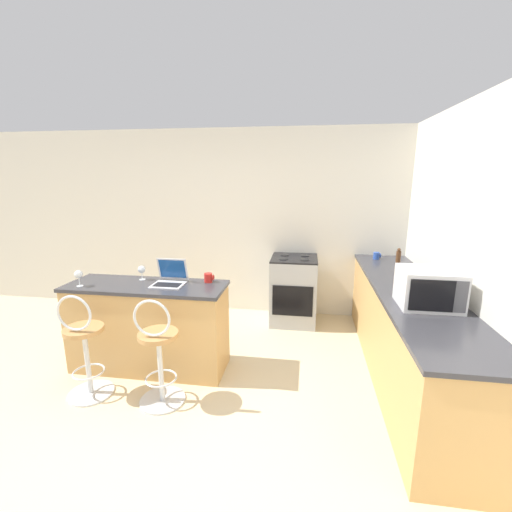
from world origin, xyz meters
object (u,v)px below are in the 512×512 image
Objects in this scene: wine_glass_short at (79,275)px; mug_red at (209,278)px; laptop at (170,278)px; pepper_mill at (398,260)px; microwave at (429,288)px; wine_glass_tall at (142,270)px; toaster at (413,279)px; stove_range at (294,290)px; bar_stool_near at (85,349)px; mug_blue at (377,256)px; bar_stool_far at (159,355)px.

mug_red is (1.21, 0.32, -0.07)m from wine_glass_short.
laptop is at bearing -164.64° from mug_red.
mug_red is at bearing -159.94° from pepper_mill.
microwave is 2.71m from wine_glass_tall.
wine_glass_short is at bearing -172.45° from toaster.
laptop is 1.85m from stove_range.
bar_stool_near is at bearing -133.86° from laptop.
bar_stool_near is 3.50m from mug_blue.
pepper_mill reaches higher than mug_red.
bar_stool_near is 3.01m from microwave.
laptop reaches higher than bar_stool_far.
stove_range is (-1.17, 1.11, -0.54)m from toaster.
wine_glass_short is (-2.03, -1.53, 0.57)m from stove_range.
wine_glass_tall is at bearing 30.11° from wine_glass_short.
mug_blue is (-0.10, 1.66, -0.11)m from microwave.
mug_blue is (2.25, 1.39, -0.02)m from laptop.
bar_stool_far is 3.23× the size of laptop.
laptop is 2.51m from pepper_mill.
bar_stool_near is at bearing -164.54° from toaster.
bar_stool_far is at bearing -119.20° from stove_range.
mug_red is at bearing 36.62° from bar_stool_near.
microwave is 4.89× the size of mug_blue.
microwave is 1.67m from mug_blue.
bar_stool_far is 6.17× the size of wine_glass_short.
toaster is at bearing 3.12° from mug_red.
mug_blue is at bearing 26.97° from wine_glass_tall.
mug_red is at bearing 70.20° from bar_stool_far.
mug_blue is at bearing 4.10° from stove_range.
wine_glass_tall reaches higher than mug_blue.
toaster is 1.92× the size of wine_glass_tall.
wine_glass_short is (-3.21, -0.42, 0.03)m from toaster.
bar_stool_far is 2.14× the size of microwave.
bar_stool_far is at bearing -160.09° from toaster.
bar_stool_near is 10.46× the size of mug_blue.
laptop is 1.16× the size of pepper_mill.
bar_stool_far is (0.70, 0.00, 0.00)m from bar_stool_near.
microwave reaches higher than bar_stool_far.
microwave is at bearing -91.32° from pepper_mill.
microwave is 2.06m from stove_range.
wine_glass_tall is at bearing -177.21° from toaster.
toaster is 2.00m from mug_red.
pepper_mill is (2.26, 1.44, 0.57)m from bar_stool_far.
pepper_mill is 2.79× the size of mug_blue.
microwave is at bearing -10.62° from mug_red.
bar_stool_far reaches higher than stove_range.
bar_stool_far is at bearing -22.12° from wine_glass_short.
toaster is 1.19m from mug_blue.
mug_blue is at bearing 31.80° from laptop.
wine_glass_short reaches higher than mug_blue.
pepper_mill is at bearing 15.56° from wine_glass_tall.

